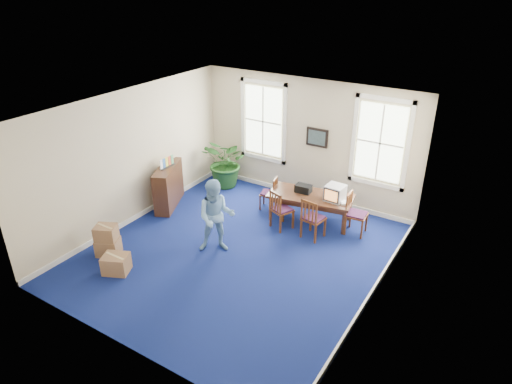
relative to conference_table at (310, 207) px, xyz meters
The scene contains 25 objects.
floor 2.28m from the conference_table, 108.05° to the right, with size 6.50×6.50×0.00m, color navy.
ceiling 3.64m from the conference_table, 108.05° to the right, with size 6.50×6.50×0.00m, color white.
wall_back 1.82m from the conference_table, 122.12° to the left, with size 6.50×6.50×0.00m, color beige.
wall_front 5.58m from the conference_table, 97.37° to the right, with size 6.50×6.50×0.00m, color beige.
wall_left 4.45m from the conference_table, 149.95° to the right, with size 6.50×6.50×0.00m, color beige.
wall_right 3.39m from the conference_table, 42.89° to the right, with size 6.50×6.50×0.00m, color beige.
baseboard_back 1.32m from the conference_table, 122.83° to the left, with size 6.00×0.04×0.12m, color white.
baseboard_left 4.25m from the conference_table, 149.74° to the right, with size 0.04×6.50×0.12m, color white.
baseboard_right 3.13m from the conference_table, 43.27° to the right, with size 0.04×6.50×0.12m, color white.
window_left 2.76m from the conference_table, 151.36° to the left, with size 1.40×0.12×2.20m, color white, non-canonical shape.
window_right 2.25m from the conference_table, 42.20° to the left, with size 1.40×0.12×2.20m, color white, non-canonical shape.
wall_picture 1.81m from the conference_table, 110.53° to the left, with size 0.58×0.06×0.48m, color black, non-canonical shape.
conference_table is the anchor object (origin of this frame).
crt_tv 0.80m from the conference_table, ahead, with size 0.42×0.46×0.38m, color #B7B7BC, non-canonical shape.
game_console 0.94m from the conference_table, ahead, with size 0.16×0.20×0.05m, color white.
equipment_bag 0.49m from the conference_table, 168.69° to the left, with size 0.38×0.25×0.19m, color black.
chair_near_left 0.81m from the conference_table, 120.96° to the right, with size 0.44×0.44×0.98m, color brown, non-canonical shape.
chair_near_right 0.81m from the conference_table, 59.04° to the right, with size 0.45×0.45×1.00m, color brown, non-canonical shape.
chair_end_left 1.19m from the conference_table, behind, with size 0.39×0.39×0.86m, color brown, non-canonical shape.
chair_end_right 1.19m from the conference_table, ahead, with size 0.45×0.45×1.00m, color brown, non-canonical shape.
man 2.59m from the conference_table, 116.70° to the right, with size 0.81×0.63×1.66m, color #78A8D3.
credenza 3.66m from the conference_table, 160.46° to the right, with size 0.39×1.37×1.08m, color #462718.
brochure_rack 3.74m from the conference_table, 160.36° to the right, with size 0.11×0.62×0.27m, color #99999E, non-canonical shape.
potted_plant 2.90m from the conference_table, 169.56° to the left, with size 1.29×1.12×1.43m, color #1B4618.
cardboard_boxes 4.57m from the conference_table, 128.75° to the right, with size 1.28×1.28×0.73m, color #936844, non-canonical shape.
Camera 1 is at (4.75, -6.89, 5.58)m, focal length 32.00 mm.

